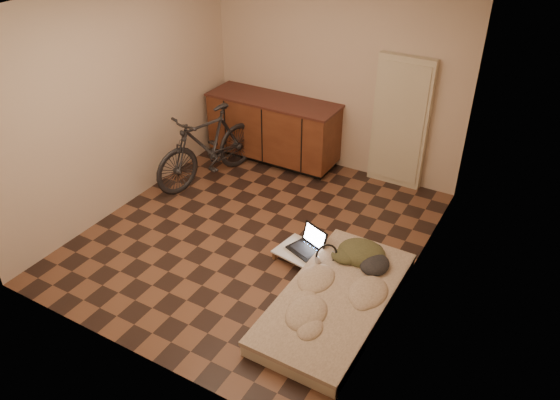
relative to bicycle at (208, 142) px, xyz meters
The scene contains 10 objects.
room_shell 1.62m from the bicycle, 33.34° to the right, with size 3.50×4.00×2.60m.
cabinets 1.02m from the bicycle, 63.78° to the left, with size 1.84×0.62×0.91m.
appliance_panel 2.46m from the bicycle, 28.15° to the left, with size 0.70×0.10×1.70m, color beige.
bicycle is the anchor object (origin of this frame).
futon 2.90m from the bicycle, 29.32° to the right, with size 0.94×1.94×0.17m.
clothing_pile 2.65m from the bicycle, 17.06° to the right, with size 0.53×0.44×0.21m, color #3E3F25, non-canonical shape.
headphones 2.43m from the bicycle, 24.30° to the right, with size 0.26×0.24×0.17m, color black, non-canonical shape.
lap_desk 2.19m from the bicycle, 25.42° to the right, with size 0.71×0.52×0.11m.
laptop 2.12m from the bicycle, 23.88° to the right, with size 0.42×0.40×0.23m.
mouse 2.42m from the bicycle, 25.89° to the right, with size 0.06×0.09×0.03m, color silver.
Camera 1 is at (2.77, -4.24, 3.67)m, focal length 35.00 mm.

